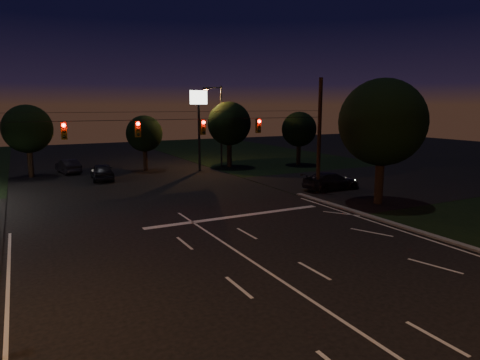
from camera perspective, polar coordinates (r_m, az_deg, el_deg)
ground at (r=16.32m, az=9.01°, el=-15.28°), size 140.00×140.00×0.00m
cross_street_right at (r=40.69m, az=18.37°, el=-0.34°), size 20.00×16.00×0.02m
stop_bar at (r=27.06m, az=-0.39°, el=-4.85°), size 12.00×0.50×0.01m
utility_pole_right at (r=34.68m, az=10.28°, el=-1.71°), size 0.30×0.30×9.00m
signal_span at (r=28.23m, az=-9.12°, el=6.96°), size 24.00×0.40×1.56m
pole_sign_right at (r=45.08m, az=-5.52°, el=9.05°), size 1.80×0.30×8.40m
street_light_right_far at (r=48.23m, az=-2.80°, el=7.96°), size 2.20×0.35×9.00m
tree_right_near at (r=31.41m, az=18.27°, el=7.19°), size 6.00×6.00×8.76m
tree_far_b at (r=45.98m, az=-26.45°, el=6.05°), size 4.60×4.60×6.98m
tree_far_c at (r=46.55m, az=-12.65°, el=6.00°), size 3.80×3.80×5.86m
tree_far_d at (r=47.80m, az=-1.50°, el=7.45°), size 4.80×4.80×7.30m
tree_far_e at (r=50.17m, az=7.83°, el=6.67°), size 4.00×4.00×6.18m
car_oncoming_a at (r=41.89m, az=-17.90°, el=1.06°), size 2.21×4.77×1.58m
car_oncoming_b at (r=47.41m, az=-21.94°, el=1.71°), size 2.26×4.52×1.42m
car_cross at (r=36.03m, az=12.06°, el=-0.15°), size 5.06×2.09×1.46m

